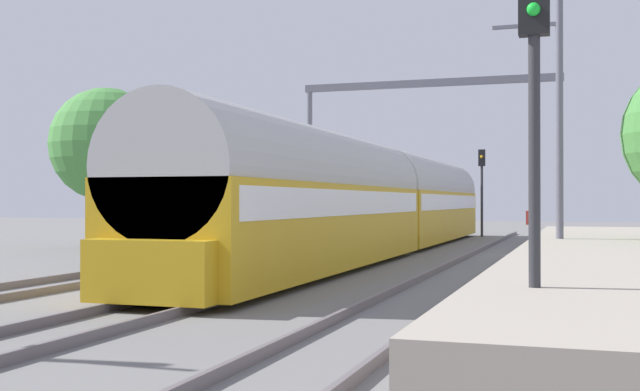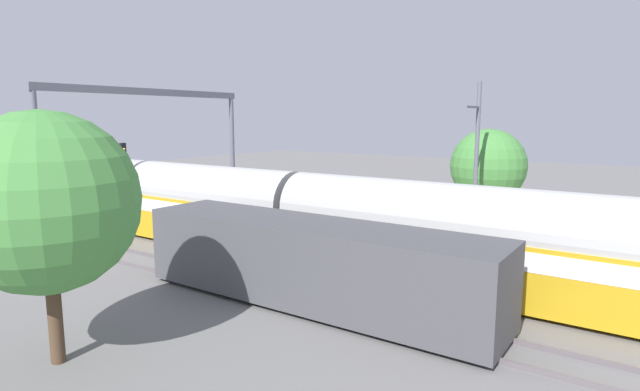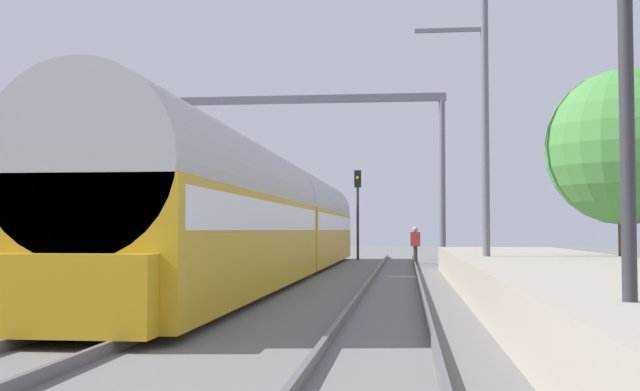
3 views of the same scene
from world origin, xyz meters
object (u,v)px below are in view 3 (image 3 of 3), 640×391
Objects in this scene: passenger_train at (274,218)px; person_crossing at (415,242)px; railway_signal_far at (358,202)px; catenary_gantry at (309,143)px; railway_signal_near at (626,71)px; freight_car at (117,233)px.

person_crossing is at bearing 61.46° from passenger_train.
passenger_train is at bearing -97.18° from railway_signal_far.
railway_signal_far is 6.32m from catenary_gantry.
railway_signal_far is at bearing 70.56° from catenary_gantry.
catenary_gantry is at bearing 90.00° from passenger_train.
passenger_train is at bearing 109.40° from railway_signal_near.
passenger_train is 2.53× the size of freight_car.
person_crossing is at bearing -64.73° from railway_signal_far.
person_crossing is (9.00, 12.65, -0.44)m from freight_car.
railway_signal_near is at bearing -54.46° from freight_car.
passenger_train is 10.46m from catenary_gantry.
railway_signal_near reaches higher than freight_car.
railway_signal_far is (-2.96, 6.26, 2.03)m from person_crossing.
railway_signal_near is at bearing -77.00° from catenary_gantry.
railway_signal_near reaches higher than person_crossing.
freight_car is 18.47m from railway_signal_near.
railway_signal_near is 0.38× the size of catenary_gantry.
railway_signal_near is at bearing -75.85° from person_crossing.
catenary_gantry is (0.00, 9.79, 3.67)m from passenger_train.
passenger_train reaches higher than freight_car.
freight_car is 2.71× the size of railway_signal_near.
railway_signal_near reaches higher than railway_signal_far.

